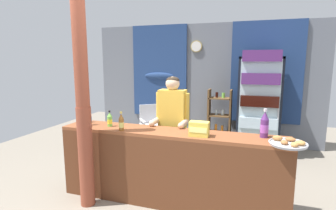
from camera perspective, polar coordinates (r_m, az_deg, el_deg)
name	(u,v)px	position (r m, az deg, el deg)	size (l,w,h in m)	color
ground_plane	(178,173)	(4.36, 2.21, -14.52)	(8.25, 8.25, 0.00)	gray
back_wall_curtained	(204,82)	(5.90, 7.81, 4.99)	(4.98, 0.22, 2.57)	slate
stall_counter	(167,163)	(3.26, -0.31, -12.49)	(2.80, 0.44, 0.93)	brown
timber_post	(83,111)	(3.28, -17.88, -1.31)	(0.20, 0.18, 2.48)	brown
drink_fridge	(259,98)	(5.28, 19.15, 1.42)	(0.78, 0.72, 1.97)	black
bottle_shelf_rack	(219,117)	(5.57, 11.07, -2.60)	(0.48, 0.28, 1.20)	brown
plastic_lawn_chair	(151,122)	(5.59, -3.71, -3.79)	(0.62, 0.62, 0.86)	silver
shopkeeper	(172,119)	(3.64, 0.94, -3.10)	(0.48, 0.42, 1.57)	#28282D
soda_bottle_grape_soda	(264,125)	(3.13, 20.19, -4.14)	(0.09, 0.09, 0.33)	#56286B
soda_bottle_iced_tea	(121,123)	(3.28, -10.09, -3.77)	(0.06, 0.06, 0.24)	brown
soda_bottle_water	(86,115)	(3.84, -17.33, -2.15)	(0.06, 0.06, 0.23)	silver
soda_bottle_lime_soda	(110,120)	(3.53, -12.52, -3.12)	(0.06, 0.06, 0.21)	#75C64C
soda_bottle_orange_soda	(89,117)	(3.66, -16.73, -2.55)	(0.06, 0.06, 0.25)	orange
snack_box_instant_noodle	(199,129)	(3.03, 6.75, -5.16)	(0.22, 0.13, 0.17)	#EAD14C
pastry_tray	(288,143)	(2.97, 24.64, -7.48)	(0.38, 0.38, 0.07)	#BCBCC1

